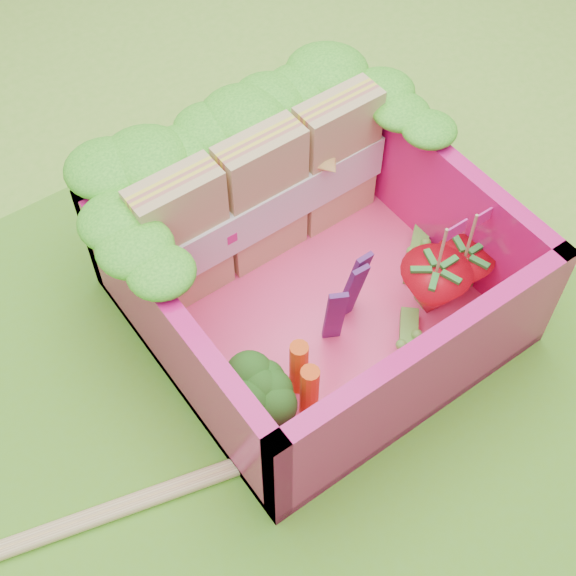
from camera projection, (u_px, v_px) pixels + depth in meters
The scene contains 13 objects.
ground at pixel (273, 358), 3.19m from camera, with size 14.00×14.00×0.00m, color #7EC938.
placemat at pixel (273, 356), 3.17m from camera, with size 2.60×2.60×0.03m, color #62AF27.
bento_floor at pixel (314, 306), 3.27m from camera, with size 1.30×1.30×0.05m, color #FF417C.
bento_box at pixel (315, 268), 3.07m from camera, with size 1.30×1.30×0.55m.
lettuce_ruffle at pixel (245, 137), 3.03m from camera, with size 1.43×0.77×0.11m.
sandwich_stack at pixel (263, 198), 3.18m from camera, with size 1.13×0.18×0.62m.
broccoli at pixel (264, 394), 2.80m from camera, with size 0.34×0.34×0.25m.
carrot_sticks at pixel (304, 379), 2.88m from camera, with size 0.10×0.17×0.27m.
purple_wedges at pixel (347, 296), 3.03m from camera, with size 0.24×0.12×0.38m.
strawberry_left at pixel (432, 292), 3.10m from camera, with size 0.27×0.27×0.51m.
strawberry_right at pixel (460, 274), 3.18m from camera, with size 0.23×0.23×0.47m.
snap_peas at pixel (426, 292), 3.25m from camera, with size 0.63×0.60×0.05m.
chopsticks at pixel (81, 521), 2.74m from camera, with size 2.16×0.61×0.04m.
Camera 1 is at (-0.93, -1.39, 2.72)m, focal length 50.00 mm.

